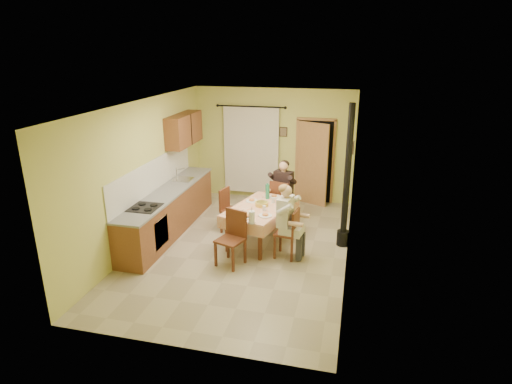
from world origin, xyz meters
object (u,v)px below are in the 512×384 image
(chair_right, at_px, (287,242))
(stove_flue, at_px, (346,196))
(man_right, at_px, (287,213))
(chair_near, at_px, (231,249))
(chair_far, at_px, (282,210))
(dining_table, at_px, (260,224))
(chair_left, at_px, (231,219))
(man_far, at_px, (283,185))

(chair_right, relative_size, stove_flue, 0.34)
(man_right, height_order, stove_flue, stove_flue)
(chair_near, bearing_deg, stove_flue, -127.99)
(chair_far, bearing_deg, chair_right, -60.84)
(dining_table, xyz_separation_m, chair_left, (-0.71, 0.36, -0.09))
(dining_table, bearing_deg, man_far, 92.33)
(chair_right, relative_size, man_far, 0.68)
(chair_far, height_order, man_far, man_far)
(chair_left, bearing_deg, man_right, 70.55)
(chair_right, xyz_separation_m, man_far, (-0.38, 1.60, 0.59))
(dining_table, bearing_deg, chair_right, -23.85)
(chair_near, height_order, chair_right, chair_near)
(chair_near, relative_size, man_far, 0.72)
(chair_left, height_order, man_right, man_right)
(chair_right, bearing_deg, stove_flue, -44.90)
(chair_right, xyz_separation_m, chair_left, (-1.34, 0.86, -0.00))
(chair_far, xyz_separation_m, stove_flue, (1.38, -0.84, 0.73))
(man_far, distance_m, man_right, 1.64)
(chair_far, distance_m, chair_left, 1.20)
(dining_table, height_order, man_right, man_right)
(chair_left, xyz_separation_m, man_far, (0.96, 0.74, 0.59))
(dining_table, relative_size, chair_right, 1.93)
(chair_right, height_order, chair_left, chair_right)
(dining_table, distance_m, chair_near, 1.08)
(chair_far, distance_m, chair_right, 1.63)
(chair_far, relative_size, chair_left, 1.06)
(chair_near, relative_size, chair_right, 1.06)
(chair_far, relative_size, man_far, 0.72)
(man_right, bearing_deg, chair_left, 65.40)
(dining_table, bearing_deg, chair_far, 92.37)
(chair_far, distance_m, chair_near, 2.19)
(chair_near, bearing_deg, man_far, -85.98)
(chair_left, height_order, man_far, man_far)
(chair_far, xyz_separation_m, chair_left, (-0.96, -0.73, -0.00))
(dining_table, bearing_deg, chair_near, -91.60)
(chair_right, xyz_separation_m, stove_flue, (1.00, 0.75, 0.74))
(chair_far, height_order, chair_right, chair_far)
(chair_near, relative_size, stove_flue, 0.36)
(man_right, bearing_deg, chair_near, 128.37)
(chair_left, xyz_separation_m, stove_flue, (2.34, -0.12, 0.74))
(chair_left, bearing_deg, man_far, 141.16)
(chair_far, bearing_deg, man_right, -61.26)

